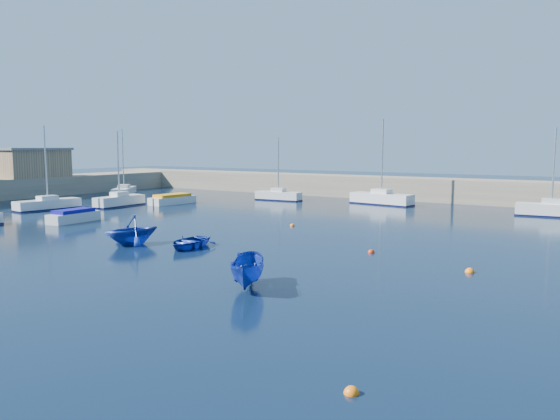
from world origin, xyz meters
The scene contains 18 objects.
ground centered at (0.00, 0.00, 0.00)m, with size 220.00×220.00×0.00m, color black.
back_wall centered at (0.00, 46.00, 1.30)m, with size 96.00×4.50×2.60m, color gray.
brick_shed_a centered at (-42.00, 24.00, 4.10)m, with size 6.00×8.00×3.40m, color #8F7653.
sailboat_2 centered at (-26.67, 16.09, 0.55)m, with size 2.37×6.48×8.29m.
sailboat_3 centered at (-23.06, 22.04, 0.61)m, with size 2.01×5.95×7.83m.
sailboat_4 centered at (-32.81, 31.05, 0.55)m, with size 5.37×6.31×8.49m.
sailboat_5 centered at (-12.67, 36.59, 0.57)m, with size 5.60×1.97×7.34m.
sailboat_6 centered at (-0.82, 38.96, 0.67)m, with size 7.15×2.88×9.19m.
sailboat_7 centered at (16.02, 37.58, 0.64)m, with size 6.01×2.17×7.91m.
motorboat_1 centered at (-16.70, 11.83, 0.51)m, with size 1.93×4.55×1.09m.
motorboat_2 centered at (-20.11, 26.82, 0.52)m, with size 2.28×5.47×1.10m.
dinghy_center centered at (-0.69, 8.45, 0.36)m, with size 2.51×3.52×0.73m, color #16309B.
dinghy_left centered at (-4.58, 7.33, 0.95)m, with size 3.10×3.59×1.89m, color #16309B.
dinghy_right centered at (8.15, 2.72, 0.72)m, with size 1.41×3.74×1.45m, color #16309B.
buoy_1 centered at (9.40, 13.24, 0.00)m, with size 0.41×0.41×0.41m, color #B82D0D.
buoy_2 centered at (15.61, 11.20, 0.00)m, with size 0.48×0.48×0.48m, color orange.
buoy_3 centered at (-0.29, 19.91, 0.00)m, with size 0.39×0.39×0.39m, color orange.
buoy_5 centered at (16.59, -4.23, 0.00)m, with size 0.41×0.41×0.41m, color orange.
Camera 1 is at (22.34, -16.27, 6.24)m, focal length 35.00 mm.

